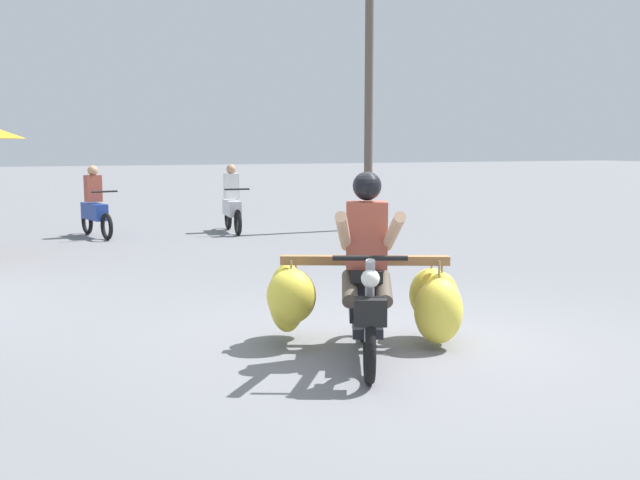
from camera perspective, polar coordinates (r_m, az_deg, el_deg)
The scene contains 5 objects.
ground_plane at distance 6.65m, azimuth 6.31°, elevation -8.29°, with size 120.00×120.00×0.00m, color slate.
motorbike_main_loaded at distance 6.47m, azimuth 3.68°, elevation -4.14°, with size 1.86×1.95×1.58m.
motorbike_distant_ahead_left at distance 15.24m, azimuth -6.87°, elevation 2.75°, with size 0.50×1.62×1.40m.
motorbike_distant_ahead_right at distance 14.98m, azimuth -17.15°, elevation 2.39°, with size 0.61×1.59×1.40m.
utility_pole at distance 15.61m, azimuth 3.82°, elevation 10.00°, with size 0.18×0.18×5.00m, color brown.
Camera 1 is at (-3.13, -5.59, 1.80)m, focal length 41.07 mm.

